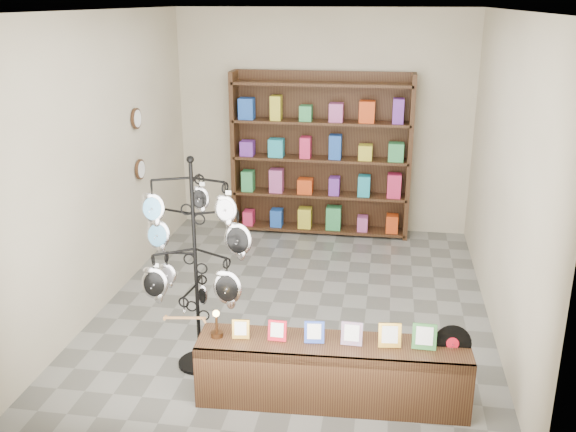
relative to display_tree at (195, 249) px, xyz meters
The scene contains 6 objects.
ground 1.84m from the display_tree, 62.95° to the left, with size 5.00×5.00×0.00m, color slate.
room_envelope 1.65m from the display_tree, 62.95° to the left, with size 5.00×5.00×5.00m.
display_tree is the anchor object (origin of this frame).
front_shelf 1.52m from the display_tree, 16.86° to the right, with size 2.17×0.54×0.76m.
back_shelving 3.67m from the display_tree, 79.49° to the left, with size 2.42×0.36×2.20m.
wall_clocks 2.51m from the display_tree, 121.66° to the left, with size 0.03×0.24×0.84m.
Camera 1 is at (0.90, -6.13, 3.10)m, focal length 40.00 mm.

